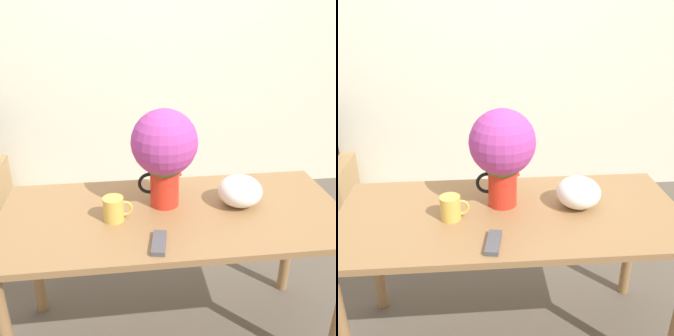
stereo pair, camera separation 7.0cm
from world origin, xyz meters
TOP-DOWN VIEW (x-y plane):
  - ground_plane at (0.00, 0.00)m, footprint 12.00×12.00m
  - wall_back at (0.00, 1.74)m, footprint 8.00×0.05m
  - table at (-0.03, -0.01)m, footprint 1.57×0.71m
  - flower_vase at (-0.07, 0.07)m, footprint 0.30×0.30m
  - coffee_mug at (-0.30, -0.04)m, footprint 0.13×0.09m
  - white_bowl at (0.28, 0.02)m, footprint 0.20×0.20m
  - remote_control at (-0.13, -0.25)m, footprint 0.08×0.16m

SIDE VIEW (x-z plane):
  - ground_plane at x=0.00m, z-range 0.00..0.00m
  - table at x=-0.03m, z-range 0.28..1.05m
  - remote_control at x=-0.13m, z-range 0.77..0.79m
  - coffee_mug at x=-0.30m, z-range 0.77..0.88m
  - white_bowl at x=0.28m, z-range 0.77..0.92m
  - flower_vase at x=-0.07m, z-range 0.82..1.28m
  - wall_back at x=0.00m, z-range 0.00..2.60m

